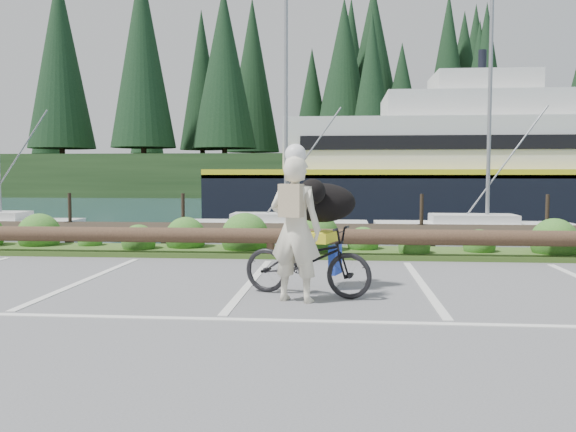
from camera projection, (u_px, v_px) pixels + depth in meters
The scene contains 7 objects.
ground at pixel (226, 312), 7.37m from camera, with size 72.00×72.00×0.00m, color #5C5C5E.
harbor_backdrop at pixel (335, 185), 85.30m from camera, with size 170.00×160.00×30.00m.
vegetation_strip at pixel (275, 252), 12.63m from camera, with size 34.00×1.60×0.10m, color #3D5B21.
log_rail at pixel (271, 259), 11.94m from camera, with size 32.00×0.30×0.60m, color #443021, non-canonical shape.
bicycle at pixel (307, 261), 8.33m from camera, with size 0.64×1.83×0.96m, color black.
cyclist at pixel (295, 229), 7.90m from camera, with size 0.69×0.45×1.90m, color beige.
dog at pixel (321, 203), 8.82m from camera, with size 0.99×0.48×0.57m, color black.
Camera 1 is at (1.39, -7.17, 1.67)m, focal length 38.00 mm.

